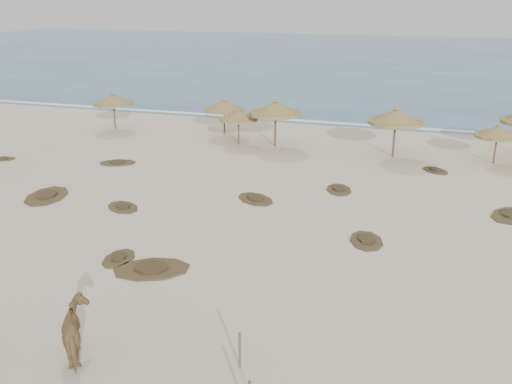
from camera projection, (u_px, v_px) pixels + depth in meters
ground at (180, 265)px, 21.16m from camera, size 160.00×160.00×0.00m
ocean at (384, 58)px, 88.59m from camera, size 200.00×100.00×0.01m
foam_line at (321, 122)px, 44.54m from camera, size 70.00×0.60×0.01m
palapa_0 at (113, 100)px, 41.66m from camera, size 3.16×3.16×2.75m
palapa_1 at (224, 106)px, 39.88m from camera, size 3.70×3.70×2.66m
palapa_2 at (239, 116)px, 37.63m from camera, size 3.36×3.36×2.41m
palapa_3 at (276, 109)px, 36.74m from camera, size 3.80×3.80×3.19m
palapa_4 at (396, 117)px, 34.32m from camera, size 3.89×3.89×3.19m
palapa_6 at (498, 132)px, 33.15m from camera, size 2.99×2.99×2.44m
horse at (78, 332)px, 15.58m from camera, size 1.82×1.99×1.58m
fence_post_far at (240, 350)px, 15.20m from camera, size 0.08×0.08×1.07m
scrub_1 at (47, 196)px, 28.23m from camera, size 2.61×3.36×0.16m
scrub_2 at (123, 207)px, 26.75m from camera, size 2.29×2.10×0.16m
scrub_3 at (255, 199)px, 27.81m from camera, size 2.60×2.45×0.16m
scrub_4 at (366, 240)px, 23.13m from camera, size 1.80×2.31×0.16m
scrub_5 at (512, 215)px, 25.77m from camera, size 2.61×3.00×0.16m
scrub_6 at (117, 163)px, 33.74m from camera, size 2.51×2.08×0.16m
scrub_7 at (339, 189)px, 29.13m from camera, size 1.74×2.22×0.16m
scrub_8 at (3, 159)px, 34.50m from camera, size 1.67×1.50×0.16m
scrub_9 at (152, 269)px, 20.76m from camera, size 3.33×2.85×0.16m
scrub_10 at (435, 170)px, 32.28m from camera, size 1.97×2.01×0.16m
scrub_11 at (119, 258)px, 21.58m from camera, size 1.22×1.78×0.16m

